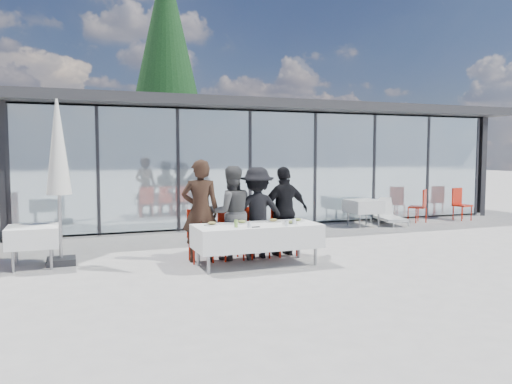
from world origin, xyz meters
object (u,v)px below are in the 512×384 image
Objects in this scene: spare_table_left at (33,237)px; dining_table at (257,236)px; diner_chair_a at (200,233)px; diner_c at (257,212)px; plate_a at (212,224)px; plate_b at (242,222)px; spare_chair_a at (460,202)px; diner_chair_b at (230,231)px; plate_c at (273,221)px; spare_chair_b at (420,204)px; spare_table_right at (363,206)px; diner_a at (200,211)px; conifer_tree at (166,60)px; diner_d at (285,211)px; folded_eyeglasses at (256,227)px; lounger at (387,215)px; diner_chair_d at (283,228)px; diner_chair_c at (256,229)px; plate_d at (297,220)px; market_umbrella at (58,157)px; diner_b at (231,213)px; plate_extra at (290,223)px; juice_bottle at (236,224)px.

dining_table is at bearing -18.30° from spare_table_left.
diner_c is at bearing -3.47° from diner_chair_a.
plate_a is 0.57m from plate_b.
diner_chair_b is at bearing -160.58° from spare_chair_a.
spare_chair_b is at bearing 29.35° from plate_c.
plate_c is 5.34m from spare_table_right.
conifer_tree reaches higher than diner_a.
spare_table_left is at bearing -166.99° from spare_chair_b.
diner_d is 7.78m from spare_chair_a.
spare_table_right is (4.52, 3.57, 0.02)m from dining_table.
lounger is (5.59, 4.09, -0.50)m from folded_eyeglasses.
diner_chair_d is (1.71, 0.00, 0.00)m from diner_chair_a.
diner_chair_c is 1.17m from folded_eyeglasses.
diner_d is at bearing -90.09° from conifer_tree.
diner_d is at bearing 89.81° from plate_d.
market_umbrella is (-3.10, 1.15, 1.18)m from plate_b.
spare_table_right is at bearing 38.30° from dining_table.
spare_table_left is (-4.62, 0.50, 0.02)m from diner_chair_d.
plate_c is 7.02m from spare_chair_b.
diner_b reaches higher than spare_table_right.
spare_chair_a is (7.18, 3.58, -0.24)m from plate_d.
lounger is (5.19, 3.08, -0.62)m from diner_c.
diner_a is at bearing -177.71° from diner_chair_d.
dining_table is 3.98m from spare_table_left.
diner_chair_a reaches higher than plate_extra.
plate_c is 2.05× the size of folded_eyeglasses.
diner_chair_d is (1.11, 0.07, -0.36)m from diner_b.
diner_a reaches higher than diner_d.
spare_chair_b is at bearing 13.09° from market_umbrella.
diner_b is at bearing -160.16° from spare_chair_a.
diner_chair_a is at bearing 139.41° from plate_b.
market_umbrella is (-2.45, 0.66, 1.00)m from diner_a.
diner_chair_d is (0.58, 0.00, 0.00)m from diner_chair_c.
market_umbrella is (-9.83, -2.29, 1.42)m from spare_chair_b.
plate_b is 0.87m from plate_extra.
diner_chair_a is 1.13m from diner_chair_c.
spare_table_left is (-4.04, 0.50, 0.02)m from diner_chair_c.
diner_c is 0.35m from diner_chair_c.
plate_extra is at bearing -18.23° from spare_table_left.
plate_a reaches higher than spare_table_right.
folded_eyeglasses is at bearing 78.86° from diner_c.
diner_chair_c is 3.40× the size of plate_c.
lounger is (4.61, 3.08, -0.63)m from diner_d.
plate_a is at bearing -147.46° from spare_table_right.
diner_chair_a is 1.85m from plate_d.
diner_chair_d is 3.40× the size of plate_extra.
diner_chair_b reaches higher than spare_table_right.
plate_extra reaches higher than spare_table_left.
diner_d is at bearing -90.00° from diner_chair_d.
juice_bottle is (-1.31, -0.88, -0.07)m from diner_d.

